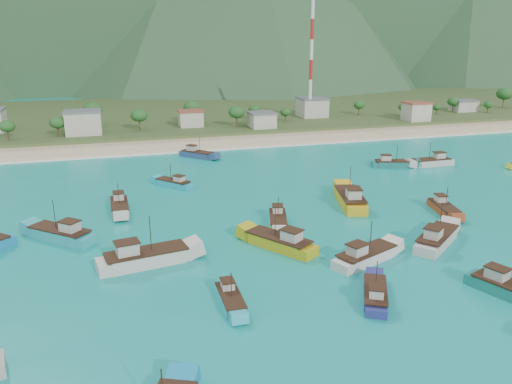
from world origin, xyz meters
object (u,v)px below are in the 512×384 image
object	(u,v)px
boat_13	(230,300)
boat_32	(432,162)
boat_22	(437,239)
boat_27	(510,291)
boat_12	(280,243)
boat_5	(120,207)
boat_30	(366,257)
boat_16	(61,235)
boat_11	(145,258)
radio_tower	(311,60)
boat_2	(393,164)
boat_4	(197,155)
boat_23	(375,296)
boat_9	(350,200)
boat_18	(444,209)
boat_20	(278,220)
boat_25	(174,184)

from	to	relation	value
boat_13	boat_32	size ratio (longest dim) A/B	0.74
boat_22	boat_27	xyz separation A→B (m)	(-1.20, -16.66, -0.12)
boat_12	boat_5	bearing A→B (deg)	98.76
boat_22	boat_30	world-z (taller)	boat_22
boat_5	boat_16	bearing A→B (deg)	51.24
boat_11	boat_32	distance (m)	83.25
radio_tower	boat_2	xyz separation A→B (m)	(-6.13, -70.02, -22.33)
boat_4	boat_23	world-z (taller)	boat_4
boat_13	boat_16	size ratio (longest dim) A/B	0.74
boat_9	boat_23	size ratio (longest dim) A/B	1.52
boat_4	boat_27	size ratio (longest dim) A/B	0.87
boat_12	boat_30	xyz separation A→B (m)	(10.27, -8.11, -0.08)
boat_4	boat_32	bearing A→B (deg)	112.67
boat_12	boat_13	bearing A→B (deg)	-162.63
boat_2	boat_22	size ratio (longest dim) A/B	0.92
radio_tower	boat_16	bearing A→B (deg)	-130.35
boat_27	boat_23	bearing A→B (deg)	-34.20
boat_2	boat_5	world-z (taller)	boat_2
radio_tower	boat_9	distance (m)	100.90
radio_tower	boat_12	size ratio (longest dim) A/B	3.64
radio_tower	boat_12	distance (m)	122.46
boat_12	boat_13	distance (m)	17.87
boat_18	boat_30	xyz separation A→B (m)	(-24.29, -15.28, 0.18)
boat_11	boat_27	distance (m)	48.40
boat_13	boat_18	bearing A→B (deg)	-154.19
boat_9	boat_13	size ratio (longest dim) A/B	1.72
boat_16	boat_23	distance (m)	49.66
boat_5	boat_9	xyz separation A→B (m)	(42.88, -9.09, 0.35)
boat_12	boat_2	bearing A→B (deg)	8.36
boat_30	boat_32	bearing A→B (deg)	114.38
boat_30	boat_5	bearing A→B (deg)	-157.20
boat_2	boat_16	distance (m)	80.56
boat_11	boat_30	distance (m)	31.58
boat_9	boat_12	distance (m)	25.40
boat_5	boat_9	size ratio (longest dim) A/B	0.73
radio_tower	boat_9	xyz separation A→B (m)	(-29.87, -93.84, -21.99)
boat_11	boat_12	bearing A→B (deg)	80.41
boat_12	boat_16	distance (m)	34.96
boat_20	boat_18	bearing A→B (deg)	-169.12
radio_tower	boat_27	size ratio (longest dim) A/B	3.85
boat_13	boat_18	size ratio (longest dim) A/B	0.83
boat_4	boat_13	world-z (taller)	boat_4
boat_25	boat_22	bearing A→B (deg)	-91.24
boat_12	boat_20	bearing A→B (deg)	38.82
boat_12	boat_18	bearing A→B (deg)	-22.24
boat_20	boat_23	world-z (taller)	boat_20
boat_16	boat_11	bearing A→B (deg)	-94.73
radio_tower	boat_20	world-z (taller)	radio_tower
boat_9	boat_16	world-z (taller)	boat_9
boat_12	boat_20	world-z (taller)	boat_12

